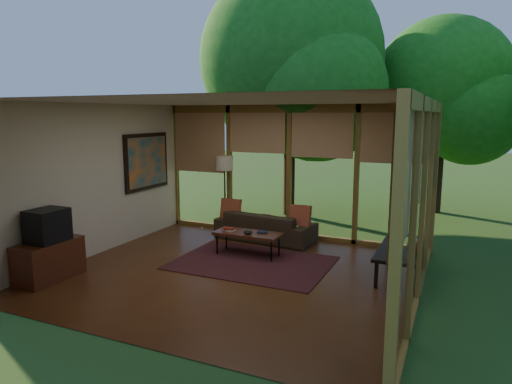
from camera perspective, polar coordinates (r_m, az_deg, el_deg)
The scene contains 25 objects.
floor at distance 7.40m, azimuth -2.75°, elevation -10.12°, with size 5.50×5.50×0.00m, color #5D3118.
ceiling at distance 6.97m, azimuth -2.93°, elevation 11.26°, with size 5.50×5.50×0.00m, color silver.
wall_left at distance 8.65m, azimuth -19.29°, elevation 1.46°, with size 0.04×5.00×2.70m, color beige.
wall_front at distance 5.01m, azimuth -15.99°, elevation -4.04°, with size 5.50×0.04×2.70m, color beige.
window_wall_back at distance 9.33m, azimuth 4.17°, elevation 2.54°, with size 5.50×0.12×2.70m, color olive.
window_wall_right at distance 6.32m, azimuth 19.97°, elevation -1.45°, with size 0.12×5.00×2.70m, color olive.
tree_nw at distance 11.53m, azimuth 4.43°, elevation 16.10°, with size 4.43×4.43×6.02m.
tree_ne at distance 12.57m, azimuth 22.32°, elevation 12.05°, with size 3.42×3.42×4.90m.
rug at distance 7.87m, azimuth -0.51°, elevation -8.83°, with size 2.60×1.84×0.01m, color maroon.
sofa at distance 9.18m, azimuth 1.17°, elevation -4.29°, with size 1.99×0.78×0.58m, color #332819.
pillow_left at distance 9.38m, azimuth -3.17°, elevation -2.15°, with size 0.41×0.14×0.41m, color maroon.
pillow_right at distance 8.81m, azimuth 5.54°, elevation -2.98°, with size 0.40×0.13×0.40m, color maroon.
ct_book_lower at distance 8.28m, azimuth -3.38°, elevation -4.79°, with size 0.19×0.15×0.03m, color beige.
ct_book_upper at distance 8.27m, azimuth -3.38°, elevation -4.59°, with size 0.17×0.13×0.03m, color maroon.
ct_book_side at distance 8.14m, azimuth 0.80°, elevation -5.04°, with size 0.18×0.13×0.03m, color #161F32.
ct_bowl at distance 8.06m, azimuth -1.02°, elevation -5.03°, with size 0.16×0.16×0.07m, color black.
media_cabinet at distance 7.74m, azimuth -24.44°, elevation -7.78°, with size 0.50×1.00×0.60m, color #552717.
television at distance 7.58m, azimuth -24.63°, elevation -3.83°, with size 0.45×0.55×0.50m, color black.
console_book_a at distance 7.03m, azimuth 17.03°, elevation -7.36°, with size 0.23×0.16×0.08m, color #345C51.
console_book_b at distance 7.46m, azimuth 17.48°, elevation -6.33°, with size 0.22×0.16×0.10m, color maroon.
console_book_c at distance 7.85m, azimuth 17.83°, elevation -5.70°, with size 0.24×0.17×0.07m, color beige.
floor_lamp at distance 9.61m, azimuth -3.95°, elevation 3.08°, with size 0.36×0.36×1.65m.
coffee_table at distance 8.18m, azimuth -1.03°, elevation -5.30°, with size 1.20×0.50×0.43m.
side_console at distance 7.44m, azimuth 17.40°, elevation -7.14°, with size 0.60×1.40×0.46m.
wall_painting at distance 9.66m, azimuth -13.49°, elevation 3.73°, with size 0.06×1.35×1.15m.
Camera 1 is at (3.17, -6.20, 2.51)m, focal length 32.00 mm.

